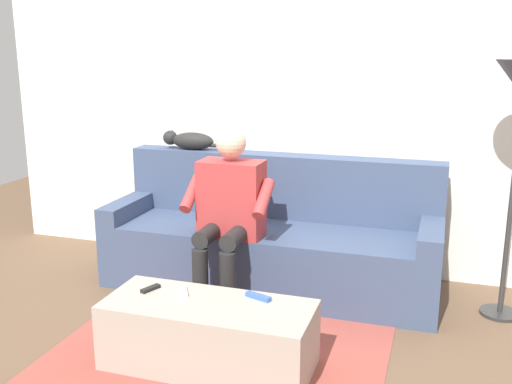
% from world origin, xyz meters
% --- Properties ---
extents(ground_plane, '(8.00, 8.00, 0.00)m').
position_xyz_m(ground_plane, '(0.00, 0.60, 0.00)').
color(ground_plane, brown).
extents(back_wall, '(4.72, 0.06, 2.56)m').
position_xyz_m(back_wall, '(0.00, -0.62, 1.28)').
color(back_wall, silver).
rests_on(back_wall, ground).
extents(couch, '(2.27, 0.75, 0.89)m').
position_xyz_m(couch, '(0.00, -0.15, 0.32)').
color(couch, '#3D4C6B').
rests_on(couch, ground).
extents(coffee_table, '(1.09, 0.45, 0.36)m').
position_xyz_m(coffee_table, '(0.00, 1.02, 0.18)').
color(coffee_table, '#A89E8E').
rests_on(coffee_table, ground).
extents(person_solo_seated, '(0.56, 0.49, 1.15)m').
position_xyz_m(person_solo_seated, '(0.18, 0.22, 0.65)').
color(person_solo_seated, '#B23838').
rests_on(person_solo_seated, ground).
extents(cat_on_backrest, '(0.55, 0.14, 0.14)m').
position_xyz_m(cat_on_backrest, '(0.71, -0.37, 0.96)').
color(cat_on_backrest, black).
rests_on(cat_on_backrest, couch).
extents(remote_white, '(0.09, 0.13, 0.02)m').
position_xyz_m(remote_white, '(0.18, 0.93, 0.36)').
color(remote_white, white).
rests_on(remote_white, coffee_table).
extents(remote_blue, '(0.15, 0.08, 0.02)m').
position_xyz_m(remote_blue, '(-0.23, 0.88, 0.37)').
color(remote_blue, '#3860B7').
rests_on(remote_blue, coffee_table).
extents(remote_black, '(0.08, 0.12, 0.02)m').
position_xyz_m(remote_black, '(0.36, 0.96, 0.36)').
color(remote_black, black).
rests_on(remote_black, coffee_table).
extents(floor_rug, '(1.80, 1.62, 0.01)m').
position_xyz_m(floor_rug, '(0.00, 0.86, 0.00)').
color(floor_rug, '#9E473D').
rests_on(floor_rug, ground).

